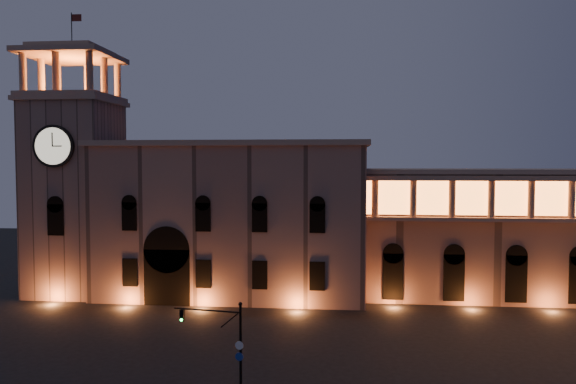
{
  "coord_description": "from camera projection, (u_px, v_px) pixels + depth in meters",
  "views": [
    {
      "loc": [
        10.63,
        -41.48,
        15.33
      ],
      "look_at": [
        4.96,
        16.0,
        12.2
      ],
      "focal_mm": 35.0,
      "sensor_mm": 36.0,
      "label": 1
    }
  ],
  "objects": [
    {
      "name": "ground",
      "position": [
        203.0,
        361.0,
        43.1
      ],
      "size": [
        160.0,
        160.0,
        0.0
      ],
      "primitive_type": "plane",
      "color": "black",
      "rests_on": "ground"
    },
    {
      "name": "government_building",
      "position": [
        232.0,
        219.0,
        64.62
      ],
      "size": [
        30.8,
        12.8,
        17.6
      ],
      "color": "#906B5E",
      "rests_on": "ground"
    },
    {
      "name": "clock_tower",
      "position": [
        75.0,
        186.0,
        65.27
      ],
      "size": [
        9.8,
        9.8,
        32.4
      ],
      "color": "#906B5E",
      "rests_on": "ground"
    },
    {
      "name": "colonnade_wing",
      "position": [
        533.0,
        232.0,
        63.33
      ],
      "size": [
        40.6,
        11.5,
        14.5
      ],
      "color": "#8A6558",
      "rests_on": "ground"
    },
    {
      "name": "traffic_light",
      "position": [
        229.0,
        349.0,
        35.55
      ],
      "size": [
        4.72,
        0.96,
        6.52
      ],
      "rotation": [
        0.0,
        0.0,
        -0.14
      ],
      "color": "black",
      "rests_on": "ground"
    }
  ]
}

